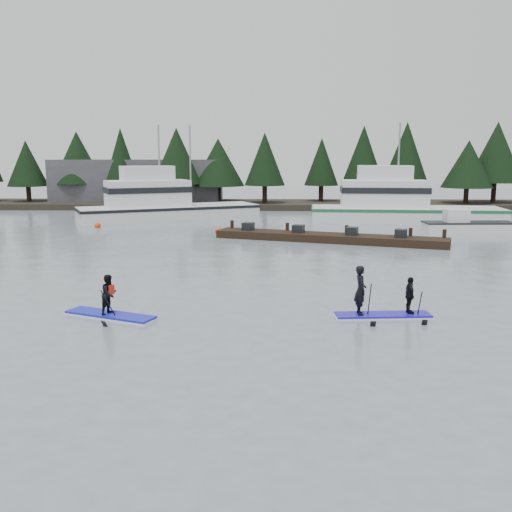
{
  "coord_description": "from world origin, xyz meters",
  "views": [
    {
      "loc": [
        0.7,
        -18.44,
        5.41
      ],
      "look_at": [
        0.0,
        6.0,
        1.1
      ],
      "focal_mm": 40.0,
      "sensor_mm": 36.0,
      "label": 1
    }
  ],
  "objects_px": {
    "fishing_boat_medium": "(400,214)",
    "floating_dock": "(328,238)",
    "fishing_boat_large": "(164,211)",
    "paddleboard_solo": "(110,303)",
    "paddleboard_duo": "(382,299)"
  },
  "relations": [
    {
      "from": "fishing_boat_large",
      "to": "paddleboard_duo",
      "type": "bearing_deg",
      "value": -91.56
    },
    {
      "from": "fishing_boat_large",
      "to": "paddleboard_duo",
      "type": "xyz_separation_m",
      "value": [
        13.13,
        -30.3,
        -0.03
      ]
    },
    {
      "from": "fishing_boat_medium",
      "to": "floating_dock",
      "type": "relative_size",
      "value": 1.06
    },
    {
      "from": "paddleboard_solo",
      "to": "paddleboard_duo",
      "type": "distance_m",
      "value": 9.22
    },
    {
      "from": "floating_dock",
      "to": "paddleboard_duo",
      "type": "distance_m",
      "value": 17.31
    },
    {
      "from": "fishing_boat_large",
      "to": "paddleboard_solo",
      "type": "xyz_separation_m",
      "value": [
        3.92,
        -30.57,
        -0.15
      ]
    },
    {
      "from": "fishing_boat_large",
      "to": "fishing_boat_medium",
      "type": "bearing_deg",
      "value": -29.68
    },
    {
      "from": "fishing_boat_medium",
      "to": "paddleboard_solo",
      "type": "height_order",
      "value": "fishing_boat_medium"
    },
    {
      "from": "paddleboard_solo",
      "to": "floating_dock",
      "type": "bearing_deg",
      "value": 85.42
    },
    {
      "from": "fishing_boat_large",
      "to": "fishing_boat_medium",
      "type": "distance_m",
      "value": 20.12
    },
    {
      "from": "fishing_boat_medium",
      "to": "paddleboard_duo",
      "type": "height_order",
      "value": "fishing_boat_medium"
    },
    {
      "from": "fishing_boat_medium",
      "to": "floating_dock",
      "type": "bearing_deg",
      "value": -117.55
    },
    {
      "from": "paddleboard_duo",
      "to": "fishing_boat_large",
      "type": "bearing_deg",
      "value": 108.76
    },
    {
      "from": "paddleboard_solo",
      "to": "fishing_boat_medium",
      "type": "bearing_deg",
      "value": 83.63
    },
    {
      "from": "paddleboard_solo",
      "to": "paddleboard_duo",
      "type": "relative_size",
      "value": 1.02
    }
  ]
}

